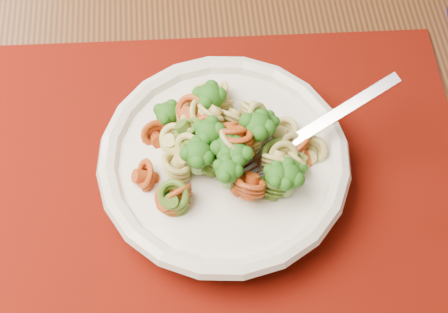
# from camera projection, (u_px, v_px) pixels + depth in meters

# --- Properties ---
(dining_table) EXTENTS (1.57, 1.22, 0.78)m
(dining_table) POSITION_uv_depth(u_px,v_px,m) (249.00, 198.00, 0.72)
(dining_table) COLOR #583519
(dining_table) RESTS_ON ground
(placemat) EXTENTS (0.57, 0.49, 0.00)m
(placemat) POSITION_uv_depth(u_px,v_px,m) (215.00, 194.00, 0.60)
(placemat) COLOR #580703
(placemat) RESTS_ON dining_table
(pasta_bowl) EXTENTS (0.24, 0.24, 0.05)m
(pasta_bowl) POSITION_uv_depth(u_px,v_px,m) (224.00, 163.00, 0.58)
(pasta_bowl) COLOR silver
(pasta_bowl) RESTS_ON placemat
(pasta_broccoli_heap) EXTENTS (0.20, 0.20, 0.06)m
(pasta_broccoli_heap) POSITION_uv_depth(u_px,v_px,m) (224.00, 153.00, 0.57)
(pasta_broccoli_heap) COLOR tan
(pasta_broccoli_heap) RESTS_ON pasta_bowl
(fork) EXTENTS (0.16, 0.13, 0.08)m
(fork) POSITION_uv_depth(u_px,v_px,m) (269.00, 156.00, 0.57)
(fork) COLOR silver
(fork) RESTS_ON pasta_bowl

